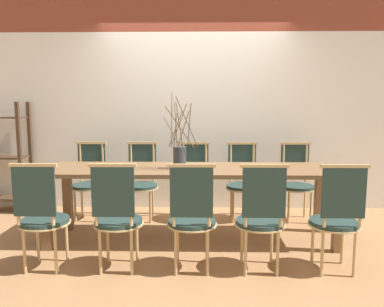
# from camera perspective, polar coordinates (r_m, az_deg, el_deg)

# --- Properties ---
(ground_plane) EXTENTS (16.00, 16.00, 0.00)m
(ground_plane) POSITION_cam_1_polar(r_m,az_deg,el_deg) (4.09, 0.00, -12.99)
(ground_plane) COLOR #9E7047
(wall_rear) EXTENTS (12.00, 0.06, 3.20)m
(wall_rear) POSITION_cam_1_polar(r_m,az_deg,el_deg) (5.12, 0.30, 9.41)
(wall_rear) COLOR silver
(wall_rear) RESTS_ON ground_plane
(dining_table) EXTENTS (3.06, 0.80, 0.78)m
(dining_table) POSITION_cam_1_polar(r_m,az_deg,el_deg) (3.90, 0.00, -3.59)
(dining_table) COLOR brown
(dining_table) RESTS_ON ground_plane
(chair_near_leftend) EXTENTS (0.43, 0.43, 0.96)m
(chair_near_leftend) POSITION_cam_1_polar(r_m,az_deg,el_deg) (3.48, -21.89, -8.61)
(chair_near_leftend) COLOR #233833
(chair_near_leftend) RESTS_ON ground_plane
(chair_near_left) EXTENTS (0.43, 0.43, 0.96)m
(chair_near_left) POSITION_cam_1_polar(r_m,az_deg,el_deg) (3.28, -11.36, -9.16)
(chair_near_left) COLOR #233833
(chair_near_left) RESTS_ON ground_plane
(chair_near_center) EXTENTS (0.43, 0.43, 0.96)m
(chair_near_center) POSITION_cam_1_polar(r_m,az_deg,el_deg) (3.21, -0.03, -9.40)
(chair_near_center) COLOR #233833
(chair_near_center) RESTS_ON ground_plane
(chair_near_right) EXTENTS (0.43, 0.43, 0.96)m
(chair_near_right) POSITION_cam_1_polar(r_m,az_deg,el_deg) (3.25, 10.46, -9.31)
(chair_near_right) COLOR #233833
(chair_near_right) RESTS_ON ground_plane
(chair_near_rightend) EXTENTS (0.43, 0.43, 0.96)m
(chair_near_rightend) POSITION_cam_1_polar(r_m,az_deg,el_deg) (3.41, 21.19, -8.90)
(chair_near_rightend) COLOR #233833
(chair_near_rightend) RESTS_ON ground_plane
(chair_far_leftend) EXTENTS (0.43, 0.43, 0.96)m
(chair_far_leftend) POSITION_cam_1_polar(r_m,az_deg,el_deg) (4.88, -15.35, -3.79)
(chair_far_leftend) COLOR #233833
(chair_far_leftend) RESTS_ON ground_plane
(chair_far_left) EXTENTS (0.43, 0.43, 0.96)m
(chair_far_left) POSITION_cam_1_polar(r_m,az_deg,el_deg) (4.73, -7.74, -3.92)
(chair_far_left) COLOR #233833
(chair_far_left) RESTS_ON ground_plane
(chair_far_center) EXTENTS (0.43, 0.43, 0.96)m
(chair_far_center) POSITION_cam_1_polar(r_m,az_deg,el_deg) (4.68, 0.39, -3.99)
(chair_far_center) COLOR #233833
(chair_far_center) RESTS_ON ground_plane
(chair_far_right) EXTENTS (0.43, 0.43, 0.96)m
(chair_far_right) POSITION_cam_1_polar(r_m,az_deg,el_deg) (4.71, 7.74, -3.99)
(chair_far_right) COLOR #233833
(chair_far_right) RESTS_ON ground_plane
(chair_far_rightend) EXTENTS (0.43, 0.43, 0.96)m
(chair_far_rightend) POSITION_cam_1_polar(r_m,az_deg,el_deg) (4.83, 15.65, -3.91)
(chair_far_rightend) COLOR #233833
(chair_far_rightend) RESTS_ON ground_plane
(vase_centerpiece) EXTENTS (0.35, 0.31, 0.77)m
(vase_centerpiece) POSITION_cam_1_polar(r_m,az_deg,el_deg) (3.81, -1.90, -0.30)
(vase_centerpiece) COLOR #33383D
(vase_centerpiece) RESTS_ON dining_table
(book_stack) EXTENTS (0.22, 0.19, 0.02)m
(book_stack) POSITION_cam_1_polar(r_m,az_deg,el_deg) (4.00, -11.24, -1.94)
(book_stack) COLOR maroon
(book_stack) RESTS_ON dining_table
(shelving_rack) EXTENTS (0.69, 0.35, 1.46)m
(shelving_rack) POSITION_cam_1_polar(r_m,az_deg,el_deg) (5.58, -27.03, -0.56)
(shelving_rack) COLOR #422D1E
(shelving_rack) RESTS_ON ground_plane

